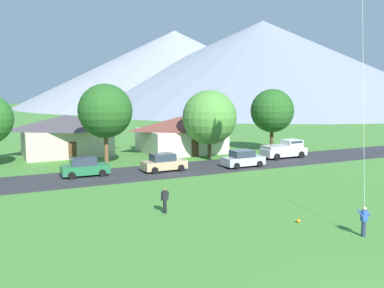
% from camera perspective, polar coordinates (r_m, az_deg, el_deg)
% --- Properties ---
extents(road_strip, '(160.00, 6.74, 0.08)m').
position_cam_1_polar(road_strip, '(41.46, -6.97, -3.79)').
color(road_strip, '#2D2D33').
rests_on(road_strip, ground).
extents(mountain_east_ridge, '(121.31, 121.31, 29.26)m').
position_cam_1_polar(mountain_east_ridge, '(175.37, -2.27, 9.76)').
color(mountain_east_ridge, '#8E939E').
rests_on(mountain_east_ridge, ground).
extents(mountain_west_ridge, '(135.64, 135.64, 30.85)m').
position_cam_1_polar(mountain_west_ridge, '(162.12, 9.05, 10.12)').
color(mountain_west_ridge, gray).
rests_on(mountain_west_ridge, ground).
extents(house_leftmost, '(9.93, 8.61, 4.41)m').
position_cam_1_polar(house_leftmost, '(54.21, -1.45, 1.37)').
color(house_leftmost, beige).
rests_on(house_leftmost, ground).
extents(house_left_center, '(10.45, 7.14, 4.81)m').
position_cam_1_polar(house_left_center, '(53.54, -15.94, 1.21)').
color(house_left_center, beige).
rests_on(house_left_center, ground).
extents(tree_near_left, '(6.13, 6.13, 7.68)m').
position_cam_1_polar(tree_near_left, '(49.48, 2.28, 3.46)').
color(tree_near_left, '#4C3823').
rests_on(tree_near_left, ground).
extents(tree_center, '(5.35, 5.35, 7.76)m').
position_cam_1_polar(tree_center, '(55.24, 10.37, 4.26)').
color(tree_center, '#4C3823').
rests_on(tree_center, ground).
extents(tree_right_of_center, '(5.45, 5.45, 8.38)m').
position_cam_1_polar(tree_right_of_center, '(44.95, -11.19, 4.21)').
color(tree_right_of_center, brown).
rests_on(tree_right_of_center, ground).
extents(parked_car_green_west_end, '(4.23, 2.14, 1.68)m').
position_cam_1_polar(parked_car_green_west_end, '(40.81, -13.75, -2.96)').
color(parked_car_green_west_end, '#237042').
rests_on(parked_car_green_west_end, road_strip).
extents(parked_car_silver_mid_west, '(4.22, 2.13, 1.68)m').
position_cam_1_polar(parked_car_silver_mid_west, '(44.39, 6.62, -1.94)').
color(parked_car_silver_mid_west, '#B7BCC1').
rests_on(parked_car_silver_mid_west, road_strip).
extents(parked_car_tan_east_end, '(4.26, 2.19, 1.68)m').
position_cam_1_polar(parked_car_tan_east_end, '(42.01, -3.69, -2.45)').
color(parked_car_tan_east_end, tan).
rests_on(parked_car_tan_east_end, road_strip).
extents(pickup_truck_white_west_side, '(5.22, 2.37, 1.99)m').
position_cam_1_polar(pickup_truck_white_west_side, '(50.63, 11.93, -0.65)').
color(pickup_truck_white_west_side, white).
rests_on(pickup_truck_white_west_side, road_strip).
extents(watcher_person, '(0.56, 0.24, 1.68)m').
position_cam_1_polar(watcher_person, '(28.62, -3.55, -7.25)').
color(watcher_person, black).
rests_on(watcher_person, ground).
extents(soccer_ball, '(0.24, 0.24, 0.24)m').
position_cam_1_polar(soccer_ball, '(27.58, 13.64, -9.67)').
color(soccer_ball, orange).
rests_on(soccer_ball, ground).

